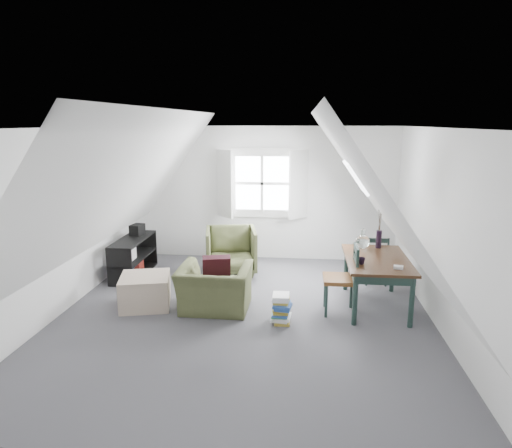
# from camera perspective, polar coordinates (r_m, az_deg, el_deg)

# --- Properties ---
(floor) EXTENTS (5.50, 5.50, 0.00)m
(floor) POSITION_cam_1_polar(r_m,az_deg,el_deg) (6.31, -1.52, -11.39)
(floor) COLOR #4A4A4F
(floor) RESTS_ON ground
(ceiling) EXTENTS (5.50, 5.50, 0.00)m
(ceiling) POSITION_cam_1_polar(r_m,az_deg,el_deg) (5.77, -1.67, 11.94)
(ceiling) COLOR white
(ceiling) RESTS_ON wall_back
(wall_back) EXTENTS (5.00, 0.00, 5.00)m
(wall_back) POSITION_cam_1_polar(r_m,az_deg,el_deg) (8.60, 0.78, 3.82)
(wall_back) COLOR white
(wall_back) RESTS_ON ground
(wall_front) EXTENTS (5.00, 0.00, 5.00)m
(wall_front) POSITION_cam_1_polar(r_m,az_deg,el_deg) (3.33, -7.82, -10.82)
(wall_front) COLOR white
(wall_front) RESTS_ON ground
(wall_left) EXTENTS (0.00, 5.50, 5.50)m
(wall_left) POSITION_cam_1_polar(r_m,az_deg,el_deg) (6.71, -23.28, 0.25)
(wall_left) COLOR white
(wall_left) RESTS_ON ground
(wall_right) EXTENTS (0.00, 5.50, 5.50)m
(wall_right) POSITION_cam_1_polar(r_m,az_deg,el_deg) (6.12, 22.30, -0.77)
(wall_right) COLOR white
(wall_right) RESTS_ON ground
(slope_left) EXTENTS (3.19, 5.50, 4.48)m
(slope_left) POSITION_cam_1_polar(r_m,az_deg,el_deg) (6.21, -16.00, 4.81)
(slope_left) COLOR white
(slope_left) RESTS_ON wall_left
(slope_right) EXTENTS (3.19, 5.50, 4.48)m
(slope_right) POSITION_cam_1_polar(r_m,az_deg,el_deg) (5.83, 13.72, 4.44)
(slope_right) COLOR white
(slope_right) RESTS_ON wall_right
(dormer_window) EXTENTS (1.71, 0.35, 1.30)m
(dormer_window) POSITION_cam_1_polar(r_m,az_deg,el_deg) (8.50, 0.74, 5.07)
(dormer_window) COLOR white
(dormer_window) RESTS_ON wall_back
(skylight) EXTENTS (0.35, 0.75, 0.47)m
(skylight) POSITION_cam_1_polar(r_m,az_deg,el_deg) (7.11, 12.33, 5.69)
(skylight) COLOR white
(skylight) RESTS_ON slope_right
(armchair_near) EXTENTS (0.99, 0.87, 0.63)m
(armchair_near) POSITION_cam_1_polar(r_m,az_deg,el_deg) (6.52, -5.11, -10.62)
(armchair_near) COLOR #454B2B
(armchair_near) RESTS_ON floor
(armchair_far) EXTENTS (1.00, 1.02, 0.79)m
(armchair_far) POSITION_cam_1_polar(r_m,az_deg,el_deg) (8.03, -3.10, -6.04)
(armchair_far) COLOR #454B2B
(armchair_far) RESTS_ON floor
(throw_pillow) EXTENTS (0.43, 0.31, 0.40)m
(throw_pillow) POSITION_cam_1_polar(r_m,az_deg,el_deg) (6.46, -4.95, -5.55)
(throw_pillow) COLOR #350E17
(throw_pillow) RESTS_ON armchair_near
(ottoman) EXTENTS (0.81, 0.81, 0.45)m
(ottoman) POSITION_cam_1_polar(r_m,az_deg,el_deg) (6.73, -13.66, -8.13)
(ottoman) COLOR tan
(ottoman) RESTS_ON floor
(dining_table) EXTENTS (0.86, 1.43, 0.72)m
(dining_table) POSITION_cam_1_polar(r_m,az_deg,el_deg) (6.61, 14.85, -4.94)
(dining_table) COLOR #341E10
(dining_table) RESTS_ON floor
(demijohn) EXTENTS (0.21, 0.21, 0.30)m
(demijohn) POSITION_cam_1_polar(r_m,az_deg,el_deg) (6.96, 13.17, -2.11)
(demijohn) COLOR silver
(demijohn) RESTS_ON dining_table
(vase_twigs) EXTENTS (0.09, 0.09, 0.67)m
(vase_twigs) POSITION_cam_1_polar(r_m,az_deg,el_deg) (7.08, 15.09, -1.73)
(vase_twigs) COLOR black
(vase_twigs) RESTS_ON dining_table
(cup) EXTENTS (0.10, 0.10, 0.09)m
(cup) POSITION_cam_1_polar(r_m,az_deg,el_deg) (6.26, 13.04, -4.91)
(cup) COLOR black
(cup) RESTS_ON dining_table
(paper_box) EXTENTS (0.14, 0.11, 0.04)m
(paper_box) POSITION_cam_1_polar(r_m,az_deg,el_deg) (6.19, 17.37, -5.19)
(paper_box) COLOR white
(paper_box) RESTS_ON dining_table
(dining_chair_far) EXTENTS (0.37, 0.37, 0.80)m
(dining_chair_far) POSITION_cam_1_polar(r_m,az_deg,el_deg) (7.61, 14.78, -4.24)
(dining_chair_far) COLOR brown
(dining_chair_far) RESTS_ON floor
(dining_chair_near) EXTENTS (0.45, 0.45, 0.96)m
(dining_chair_near) POSITION_cam_1_polar(r_m,az_deg,el_deg) (6.34, 10.79, -6.64)
(dining_chair_near) COLOR brown
(dining_chair_near) RESTS_ON floor
(media_shelf) EXTENTS (0.42, 1.25, 0.64)m
(media_shelf) POSITION_cam_1_polar(r_m,az_deg,el_deg) (8.06, -15.16, -4.25)
(media_shelf) COLOR black
(media_shelf) RESTS_ON floor
(electronics_box) EXTENTS (0.22, 0.28, 0.20)m
(electronics_box) POSITION_cam_1_polar(r_m,az_deg,el_deg) (8.21, -14.62, -0.74)
(electronics_box) COLOR black
(electronics_box) RESTS_ON media_shelf
(magazine_stack) EXTENTS (0.28, 0.34, 0.38)m
(magazine_stack) POSITION_cam_1_polar(r_m,az_deg,el_deg) (6.06, 3.20, -10.52)
(magazine_stack) COLOR #B29933
(magazine_stack) RESTS_ON floor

